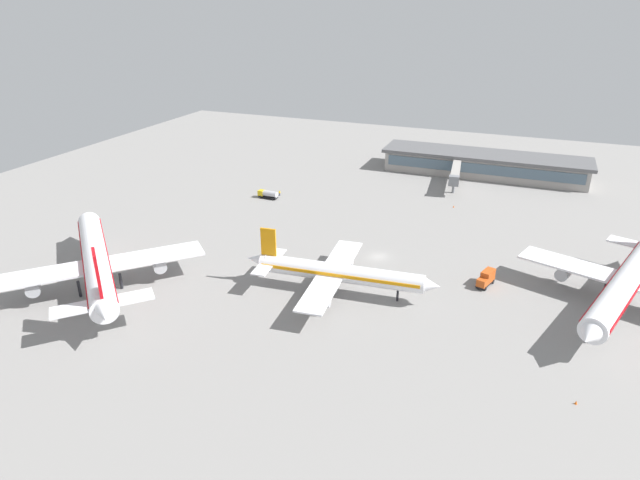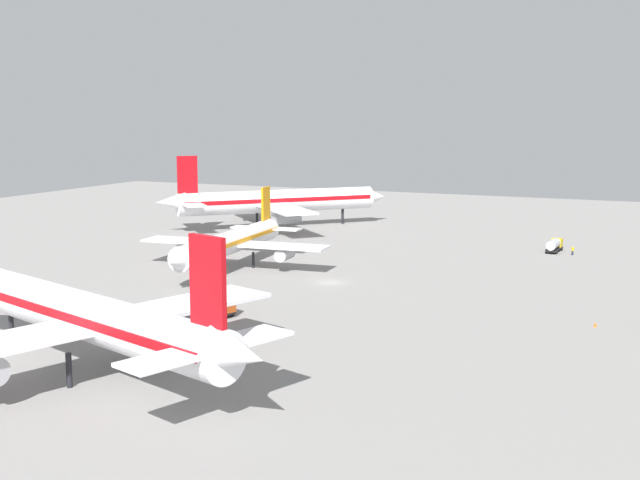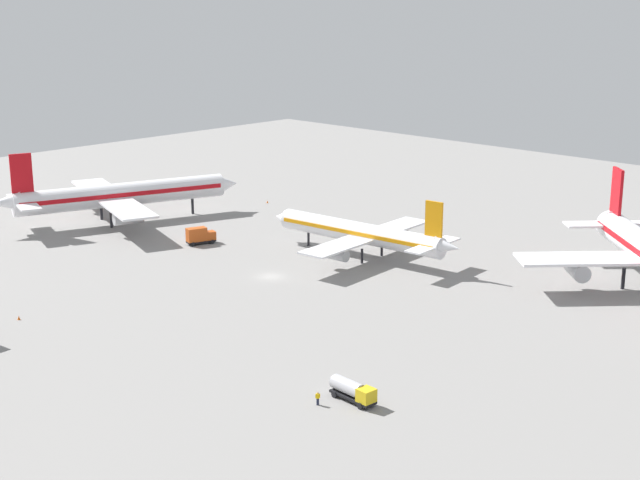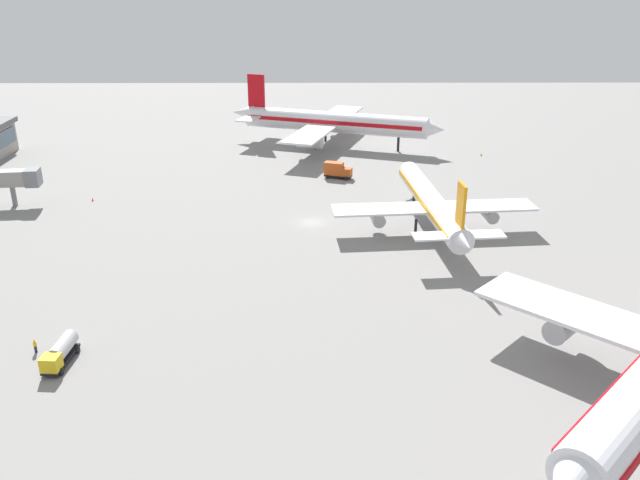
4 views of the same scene
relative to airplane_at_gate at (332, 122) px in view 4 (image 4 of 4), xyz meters
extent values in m
plane|color=gray|center=(51.56, -4.65, -5.88)|extent=(288.00, 288.00, 0.00)
cylinder|color=white|center=(0.19, 0.56, 0.00)|extent=(18.80, 43.79, 4.90)
cone|color=white|center=(7.74, 23.07, 0.00)|extent=(5.97, 6.13, 4.66)
cone|color=white|center=(-7.36, -21.95, 0.74)|extent=(5.66, 7.05, 3.92)
cube|color=red|center=(0.19, 0.56, 0.37)|extent=(18.33, 42.14, 0.88)
cube|color=white|center=(-0.52, -1.55, -0.49)|extent=(42.39, 20.21, 0.44)
cylinder|color=#A5A8AD|center=(-11.75, 2.22, -2.20)|extent=(4.40, 6.35, 2.70)
cylinder|color=#A5A8AD|center=(10.72, -5.32, -2.20)|extent=(4.40, 6.35, 2.70)
cube|color=white|center=(-6.18, -18.44, 0.49)|extent=(17.32, 9.16, 0.35)
cube|color=red|center=(-6.18, -18.44, 6.37)|extent=(1.86, 4.22, 7.84)
cylinder|color=black|center=(5.14, 15.35, -4.16)|extent=(0.59, 0.59, 3.43)
cylinder|color=black|center=(-4.66, -1.57, -4.16)|extent=(0.59, 0.59, 3.43)
cylinder|color=black|center=(2.77, -4.06, -4.16)|extent=(0.59, 0.59, 3.43)
cylinder|color=white|center=(54.39, 15.08, -1.27)|extent=(35.14, 6.86, 3.84)
cone|color=white|center=(35.83, 13.47, -1.27)|extent=(4.15, 3.97, 3.65)
cone|color=white|center=(72.94, 16.70, -0.69)|extent=(5.05, 3.48, 3.07)
cube|color=orange|center=(54.39, 15.08, -0.98)|extent=(33.76, 6.81, 0.69)
cube|color=white|center=(56.13, 15.23, -1.65)|extent=(8.45, 33.55, 0.35)
cylinder|color=#A5A8AD|center=(56.93, 5.97, -3.00)|extent=(4.71, 2.50, 2.11)
cylinder|color=#A5A8AD|center=(55.32, 24.49, -3.00)|extent=(4.71, 2.50, 2.11)
cube|color=white|center=(70.05, 16.44, -0.88)|extent=(4.27, 13.50, 0.28)
cube|color=orange|center=(70.05, 16.44, 3.73)|extent=(3.38, 0.70, 6.15)
cylinder|color=black|center=(42.20, 14.02, -4.53)|extent=(0.46, 0.46, 2.69)
cylinder|color=black|center=(57.44, 12.26, -4.53)|extent=(0.46, 0.46, 2.69)
cylinder|color=black|center=(56.90, 18.39, -4.53)|extent=(0.46, 0.46, 2.69)
cylinder|color=#A5A8AD|center=(93.46, 23.90, -2.05)|extent=(6.30, 6.20, 2.81)
cylinder|color=black|center=(115.41, 19.99, -4.09)|extent=(0.61, 0.61, 3.57)
cube|color=black|center=(95.18, -32.14, -5.33)|extent=(6.41, 2.31, 0.30)
cube|color=gold|center=(97.43, -32.29, -4.38)|extent=(1.92, 2.01, 1.60)
cube|color=#3F596B|center=(98.24, -32.34, -4.06)|extent=(0.18, 1.60, 0.90)
cylinder|color=#B7B7BC|center=(94.28, -32.08, -4.28)|extent=(4.61, 2.09, 1.80)
cylinder|color=black|center=(97.44, -31.34, -5.48)|extent=(0.82, 0.35, 0.80)
cylinder|color=black|center=(97.32, -33.23, -5.48)|extent=(0.82, 0.35, 0.80)
cylinder|color=black|center=(93.04, -31.05, -5.48)|extent=(0.82, 0.35, 0.80)
cylinder|color=black|center=(92.92, -32.95, -5.48)|extent=(0.82, 0.35, 0.80)
cube|color=black|center=(26.24, 0.61, -5.33)|extent=(3.52, 5.91, 0.30)
cube|color=#BF4C19|center=(26.82, 2.42, -4.38)|extent=(2.36, 2.29, 1.60)
cube|color=#3F596B|center=(27.06, 3.19, -4.06)|extent=(1.54, 0.56, 0.90)
cube|color=#BF4C19|center=(25.96, -0.24, -3.88)|extent=(2.97, 4.20, 2.60)
cylinder|color=black|center=(25.93, 2.77, -5.48)|extent=(0.53, 0.85, 0.80)
cylinder|color=black|center=(27.74, 2.19, -5.48)|extent=(0.53, 0.85, 0.80)
cylinder|color=black|center=(24.73, -0.96, -5.48)|extent=(0.53, 0.85, 0.80)
cylinder|color=black|center=(26.54, -1.54, -5.48)|extent=(0.53, 0.85, 0.80)
cylinder|color=#1E2338|center=(92.92, -35.82, -5.45)|extent=(0.44, 0.44, 0.85)
cylinder|color=yellow|center=(92.92, -35.82, -4.73)|extent=(0.53, 0.53, 0.60)
sphere|color=tan|center=(92.92, -35.82, -4.32)|extent=(0.22, 0.22, 0.22)
cylinder|color=yellow|center=(92.79, -36.03, -4.73)|extent=(0.10, 0.10, 0.54)
cylinder|color=yellow|center=(93.05, -35.62, -4.73)|extent=(0.10, 0.10, 0.54)
cylinder|color=slate|center=(42.66, -58.91, -3.98)|extent=(0.90, 0.90, 3.80)
cube|color=slate|center=(42.26, -55.04, -0.68)|extent=(3.35, 2.71, 3.08)
cone|color=#EA590C|center=(40.31, -45.52, -5.58)|extent=(0.44, 0.44, 0.60)
cone|color=#EA590C|center=(9.09, 34.06, -5.58)|extent=(0.44, 0.44, 0.60)
camera|label=1|loc=(21.12, 109.20, 50.67)|focal=30.39mm
camera|label=2|loc=(-65.44, -55.63, 20.67)|focal=46.75mm
camera|label=3|loc=(163.36, -108.56, 41.47)|focal=52.27mm
camera|label=4|loc=(158.88, -3.89, 35.15)|focal=37.74mm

